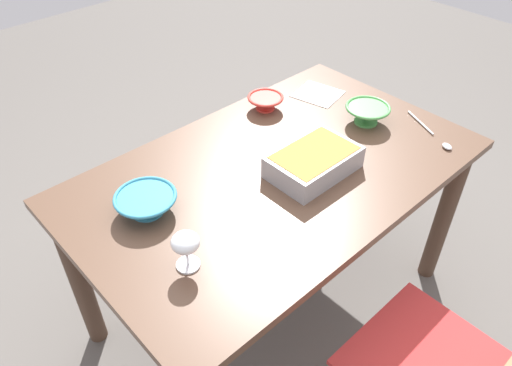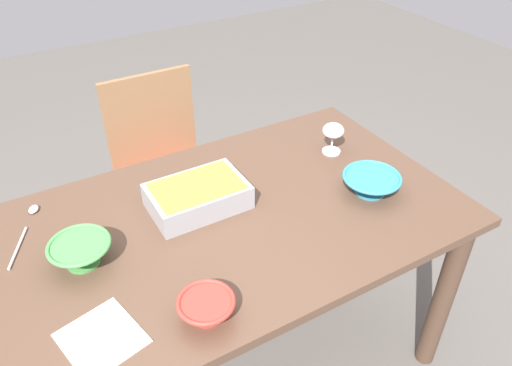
% 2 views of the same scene
% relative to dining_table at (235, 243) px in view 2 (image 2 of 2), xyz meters
% --- Properties ---
extents(ground_plane, '(8.00, 8.00, 0.00)m').
position_rel_dining_table_xyz_m(ground_plane, '(0.00, 0.00, -0.65)').
color(ground_plane, '#5B5651').
extents(dining_table, '(1.48, 0.90, 0.78)m').
position_rel_dining_table_xyz_m(dining_table, '(0.00, 0.00, 0.00)').
color(dining_table, brown).
rests_on(dining_table, ground_plane).
extents(chair, '(0.45, 0.44, 0.90)m').
position_rel_dining_table_xyz_m(chair, '(0.04, 0.82, -0.16)').
color(chair, '#B22D2D').
rests_on(chair, ground_plane).
extents(wine_glass, '(0.08, 0.08, 0.12)m').
position_rel_dining_table_xyz_m(wine_glass, '(0.50, 0.15, 0.21)').
color(wine_glass, white).
rests_on(wine_glass, dining_table).
extents(casserole_dish, '(0.31, 0.20, 0.08)m').
position_rel_dining_table_xyz_m(casserole_dish, '(-0.08, 0.10, 0.17)').
color(casserole_dish, '#99999E').
rests_on(casserole_dish, dining_table).
extents(mixing_bowl, '(0.20, 0.20, 0.07)m').
position_rel_dining_table_xyz_m(mixing_bowl, '(0.46, -0.12, 0.16)').
color(mixing_bowl, teal).
rests_on(mixing_bowl, dining_table).
extents(small_bowl, '(0.15, 0.15, 0.06)m').
position_rel_dining_table_xyz_m(small_bowl, '(-0.25, -0.32, 0.16)').
color(small_bowl, red).
rests_on(small_bowl, dining_table).
extents(serving_bowl, '(0.18, 0.18, 0.08)m').
position_rel_dining_table_xyz_m(serving_bowl, '(-0.48, 0.03, 0.17)').
color(serving_bowl, '#4C994C').
rests_on(serving_bowl, dining_table).
extents(serving_spoon, '(0.14, 0.27, 0.01)m').
position_rel_dining_table_xyz_m(serving_spoon, '(-0.59, 0.29, 0.13)').
color(serving_spoon, silver).
rests_on(serving_spoon, dining_table).
extents(napkin, '(0.21, 0.22, 0.00)m').
position_rel_dining_table_xyz_m(napkin, '(-0.51, -0.26, 0.12)').
color(napkin, white).
rests_on(napkin, dining_table).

